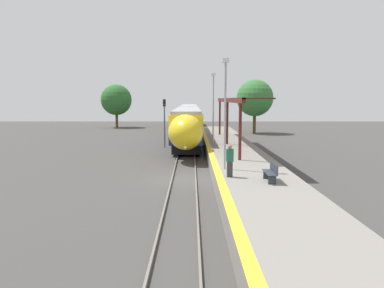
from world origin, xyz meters
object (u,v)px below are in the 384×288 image
object	(u,v)px
railway_signal	(163,119)
lamppost_near	(224,107)
person_waiting	(228,160)
lamppost_mid	(212,104)
train	(187,119)
platform_bench	(270,172)

from	to	relation	value
railway_signal	lamppost_near	bearing A→B (deg)	-74.56
person_waiting	lamppost_near	world-z (taller)	lamppost_near
lamppost_mid	train	bearing A→B (deg)	97.34
railway_signal	lamppost_near	world-z (taller)	lamppost_near
platform_bench	railway_signal	world-z (taller)	railway_signal
train	lamppost_mid	bearing A→B (deg)	-82.66
platform_bench	person_waiting	xyz separation A→B (m)	(-1.88, 1.06, 0.38)
lamppost_mid	lamppost_near	bearing A→B (deg)	-90.00
lamppost_near	lamppost_mid	bearing A→B (deg)	90.00
train	person_waiting	bearing A→B (deg)	-85.71
railway_signal	platform_bench	bearing A→B (deg)	-71.79
platform_bench	train	bearing A→B (deg)	97.37
railway_signal	lamppost_mid	world-z (taller)	lamppost_mid
train	person_waiting	distance (m)	32.15
lamppost_mid	platform_bench	bearing A→B (deg)	-82.59
train	lamppost_near	world-z (taller)	lamppost_near
railway_signal	lamppost_mid	size ratio (longest dim) A/B	0.79
person_waiting	lamppost_near	xyz separation A→B (m)	(-0.07, 2.19, 2.62)
railway_signal	lamppost_near	distance (m)	17.38
platform_bench	lamppost_near	bearing A→B (deg)	120.96
train	platform_bench	bearing A→B (deg)	-82.63
lamppost_near	train	bearing A→B (deg)	94.47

